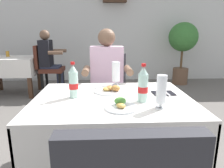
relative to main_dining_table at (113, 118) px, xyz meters
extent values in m
cube|color=silver|center=(-0.11, 3.86, 1.02)|extent=(11.00, 0.12, 3.20)
cube|color=white|center=(0.00, 0.00, 0.16)|extent=(1.18, 0.91, 0.02)
cube|color=white|center=(0.00, -0.45, -0.01)|extent=(1.18, 0.02, 0.32)
cube|color=white|center=(0.00, 0.45, -0.01)|extent=(1.18, 0.02, 0.32)
cube|color=white|center=(-0.58, 0.00, -0.01)|extent=(0.02, 0.91, 0.32)
cube|color=white|center=(0.58, 0.00, -0.01)|extent=(0.02, 0.91, 0.32)
cube|color=#472D1E|center=(-0.53, 0.40, -0.22)|extent=(0.07, 0.07, 0.72)
cube|color=#472D1E|center=(0.53, 0.40, -0.22)|extent=(0.07, 0.07, 0.72)
cube|color=#2D2D33|center=(0.00, 0.76, -0.09)|extent=(0.44, 0.44, 0.08)
cube|color=#2D2D33|center=(0.00, 1.01, 0.17)|extent=(0.42, 0.06, 0.44)
cube|color=black|center=(-0.17, 0.59, -0.35)|extent=(0.04, 0.04, 0.45)
cube|color=black|center=(0.17, 0.59, -0.35)|extent=(0.04, 0.04, 0.45)
cube|color=black|center=(-0.17, 0.93, -0.35)|extent=(0.04, 0.04, 0.45)
cube|color=black|center=(0.17, 0.93, -0.35)|extent=(0.04, 0.04, 0.45)
cylinder|color=#282D42|center=(-0.11, 0.55, -0.35)|extent=(0.10, 0.10, 0.45)
cylinder|color=#282D42|center=(0.05, 0.55, -0.35)|extent=(0.10, 0.10, 0.45)
cube|color=#282D42|center=(-0.03, 0.72, -0.07)|extent=(0.34, 0.36, 0.12)
cube|color=silver|center=(-0.03, 0.80, 0.24)|extent=(0.36, 0.20, 0.50)
sphere|color=brown|center=(-0.03, 0.80, 0.59)|extent=(0.19, 0.19, 0.19)
cylinder|color=brown|center=(-0.24, 0.57, 0.27)|extent=(0.07, 0.26, 0.07)
cylinder|color=brown|center=(0.19, 0.57, 0.27)|extent=(0.07, 0.26, 0.07)
cylinder|color=white|center=(0.05, -0.24, 0.17)|extent=(0.22, 0.22, 0.01)
ellipsoid|color=#4C8E38|center=(0.04, -0.19, 0.20)|extent=(0.08, 0.06, 0.05)
ellipsoid|color=gold|center=(0.04, -0.25, 0.19)|extent=(0.08, 0.09, 0.03)
cylinder|color=white|center=(-0.02, 0.15, 0.17)|extent=(0.25, 0.25, 0.01)
ellipsoid|color=gold|center=(-0.04, 0.15, 0.19)|extent=(0.07, 0.08, 0.03)
ellipsoid|color=#B77A38|center=(-0.02, 0.16, 0.20)|extent=(0.07, 0.10, 0.04)
ellipsoid|color=#B77A38|center=(0.03, 0.13, 0.20)|extent=(0.10, 0.10, 0.05)
cylinder|color=white|center=(0.30, -0.24, 0.17)|extent=(0.07, 0.07, 0.01)
cylinder|color=white|center=(0.30, -0.24, 0.19)|extent=(0.02, 0.02, 0.03)
cylinder|color=white|center=(0.30, -0.24, 0.29)|extent=(0.07, 0.07, 0.18)
cylinder|color=gold|center=(0.30, -0.24, 0.25)|extent=(0.06, 0.06, 0.10)
cylinder|color=white|center=(0.05, 0.39, 0.17)|extent=(0.07, 0.07, 0.01)
cylinder|color=white|center=(0.05, 0.39, 0.19)|extent=(0.02, 0.02, 0.03)
cylinder|color=white|center=(0.05, 0.39, 0.29)|extent=(0.08, 0.08, 0.18)
cylinder|color=#C68928|center=(0.05, 0.39, 0.25)|extent=(0.07, 0.07, 0.10)
cylinder|color=silver|center=(0.21, -0.10, 0.26)|extent=(0.07, 0.07, 0.20)
cylinder|color=red|center=(0.21, -0.10, 0.25)|extent=(0.07, 0.07, 0.04)
cone|color=silver|center=(0.21, -0.10, 0.39)|extent=(0.06, 0.06, 0.05)
cylinder|color=red|center=(0.21, -0.10, 0.43)|extent=(0.03, 0.03, 0.02)
cylinder|color=silver|center=(-0.29, 0.02, 0.26)|extent=(0.07, 0.07, 0.20)
cylinder|color=red|center=(-0.29, 0.02, 0.25)|extent=(0.07, 0.07, 0.04)
cone|color=silver|center=(-0.29, 0.02, 0.39)|extent=(0.06, 0.06, 0.05)
cylinder|color=red|center=(-0.29, 0.02, 0.43)|extent=(0.03, 0.03, 0.02)
cube|color=black|center=(0.41, 0.08, 0.17)|extent=(0.18, 0.14, 0.01)
cube|color=silver|center=(0.40, 0.08, 0.18)|extent=(0.02, 0.19, 0.01)
cube|color=silver|center=(0.43, 0.08, 0.18)|extent=(0.02, 0.19, 0.01)
cube|color=white|center=(-1.85, 2.62, 0.16)|extent=(0.96, 0.72, 0.02)
cube|color=white|center=(-1.85, 2.27, -0.01)|extent=(0.96, 0.02, 0.32)
cube|color=white|center=(-1.85, 2.98, -0.01)|extent=(0.96, 0.02, 0.32)
cube|color=white|center=(-1.38, 2.62, -0.01)|extent=(0.02, 0.72, 0.32)
cube|color=#472D1E|center=(-1.43, 2.32, -0.22)|extent=(0.07, 0.07, 0.72)
cube|color=#472D1E|center=(-1.43, 2.93, -0.22)|extent=(0.07, 0.07, 0.72)
cube|color=#4C2319|center=(-1.07, 2.62, -0.09)|extent=(0.44, 0.44, 0.08)
cube|color=#4C2319|center=(-1.32, 2.62, 0.17)|extent=(0.06, 0.42, 0.44)
cube|color=black|center=(-0.90, 2.45, -0.35)|extent=(0.04, 0.04, 0.45)
cube|color=black|center=(-0.90, 2.79, -0.35)|extent=(0.04, 0.04, 0.45)
cube|color=black|center=(-1.24, 2.45, -0.35)|extent=(0.04, 0.04, 0.45)
cube|color=black|center=(-1.24, 2.79, -0.35)|extent=(0.04, 0.04, 0.45)
cylinder|color=#282D42|center=(-0.93, 2.54, -0.35)|extent=(0.10, 0.10, 0.45)
cylinder|color=#282D42|center=(-0.93, 2.70, -0.35)|extent=(0.10, 0.10, 0.45)
cube|color=#282D42|center=(-1.09, 2.62, -0.07)|extent=(0.36, 0.34, 0.12)
cube|color=black|center=(-1.17, 2.62, 0.24)|extent=(0.20, 0.36, 0.50)
sphere|color=brown|center=(-1.17, 2.62, 0.59)|extent=(0.19, 0.19, 0.19)
cylinder|color=brown|center=(-0.94, 2.41, 0.27)|extent=(0.26, 0.07, 0.07)
cylinder|color=brown|center=(-0.94, 2.84, 0.27)|extent=(0.26, 0.07, 0.07)
cylinder|color=#C68928|center=(-1.96, 2.73, 0.22)|extent=(0.06, 0.06, 0.11)
cylinder|color=brown|center=(1.79, 3.29, -0.39)|extent=(0.35, 0.35, 0.38)
cylinder|color=brown|center=(1.79, 3.29, 0.04)|extent=(0.05, 0.05, 0.46)
sphere|color=#387533|center=(1.79, 3.29, 0.53)|extent=(0.66, 0.66, 0.66)
camera|label=1|loc=(-0.08, -1.49, 0.65)|focal=33.17mm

